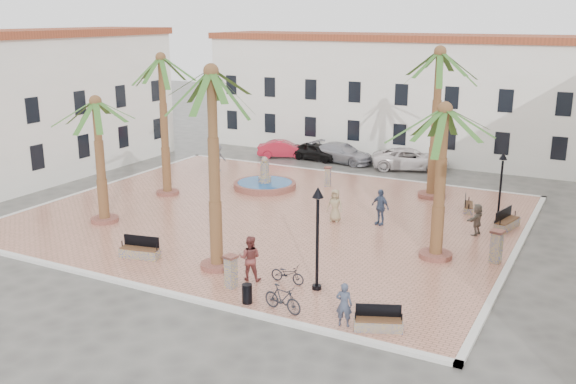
% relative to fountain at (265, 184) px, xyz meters
% --- Properties ---
extents(ground, '(120.00, 120.00, 0.00)m').
position_rel_fountain_xyz_m(ground, '(3.22, -4.81, -0.43)').
color(ground, '#56544F').
rests_on(ground, ground).
extents(plaza, '(26.00, 22.00, 0.15)m').
position_rel_fountain_xyz_m(plaza, '(3.22, -4.81, -0.36)').
color(plaza, tan).
rests_on(plaza, ground).
extents(kerb_n, '(26.30, 0.30, 0.16)m').
position_rel_fountain_xyz_m(kerb_n, '(3.22, 6.19, -0.35)').
color(kerb_n, silver).
rests_on(kerb_n, ground).
extents(kerb_s, '(26.30, 0.30, 0.16)m').
position_rel_fountain_xyz_m(kerb_s, '(3.22, -15.81, -0.35)').
color(kerb_s, silver).
rests_on(kerb_s, ground).
extents(kerb_e, '(0.30, 22.30, 0.16)m').
position_rel_fountain_xyz_m(kerb_e, '(16.22, -4.81, -0.35)').
color(kerb_e, silver).
rests_on(kerb_e, ground).
extents(kerb_w, '(0.30, 22.30, 0.16)m').
position_rel_fountain_xyz_m(kerb_w, '(-9.78, -4.81, -0.35)').
color(kerb_w, silver).
rests_on(kerb_w, ground).
extents(building_north, '(30.40, 7.40, 9.50)m').
position_rel_fountain_xyz_m(building_north, '(3.22, 15.19, 4.33)').
color(building_north, white).
rests_on(building_north, ground).
extents(building_west, '(6.40, 24.40, 10.00)m').
position_rel_fountain_xyz_m(building_west, '(-15.78, -4.81, 4.59)').
color(building_west, white).
rests_on(building_west, ground).
extents(fountain, '(4.01, 4.01, 2.07)m').
position_rel_fountain_xyz_m(fountain, '(0.00, 0.00, 0.00)').
color(fountain, '#935144').
rests_on(fountain, plaza).
extents(palm_nw, '(4.60, 4.60, 8.68)m').
position_rel_fountain_xyz_m(palm_nw, '(-4.66, -4.07, 7.25)').
color(palm_nw, '#935144').
rests_on(palm_nw, plaza).
extents(palm_sw, '(4.82, 4.82, 6.82)m').
position_rel_fountain_xyz_m(palm_sw, '(-4.23, -10.06, 5.42)').
color(palm_sw, '#935144').
rests_on(palm_sw, plaza).
extents(palm_s, '(4.78, 4.78, 8.90)m').
position_rel_fountain_xyz_m(palm_s, '(4.83, -12.71, 7.43)').
color(palm_s, '#935144').
rests_on(palm_s, plaza).
extents(palm_e, '(4.96, 4.96, 7.19)m').
position_rel_fountain_xyz_m(palm_e, '(13.06, -6.99, 5.76)').
color(palm_e, '#935144').
rests_on(palm_e, plaza).
extents(palm_ne, '(5.42, 5.42, 9.10)m').
position_rel_fountain_xyz_m(palm_ne, '(10.09, 2.97, 7.51)').
color(palm_ne, '#935144').
rests_on(palm_ne, plaza).
extents(bench_s, '(1.95, 0.93, 0.99)m').
position_rel_fountain_xyz_m(bench_s, '(1.02, -13.36, -0.00)').
color(bench_s, gray).
rests_on(bench_s, plaza).
extents(bench_se, '(1.79, 1.16, 0.91)m').
position_rel_fountain_xyz_m(bench_se, '(13.17, -14.94, -0.03)').
color(bench_se, gray).
rests_on(bench_se, plaza).
extents(bench_e, '(1.06, 2.06, 1.04)m').
position_rel_fountain_xyz_m(bench_e, '(15.25, -1.22, 0.01)').
color(bench_e, gray).
rests_on(bench_e, plaza).
extents(bench_ne, '(0.83, 1.69, 0.86)m').
position_rel_fountain_xyz_m(bench_ne, '(12.76, 1.02, -0.04)').
color(bench_ne, gray).
rests_on(bench_ne, plaza).
extents(lamppost_s, '(0.47, 0.47, 4.31)m').
position_rel_fountain_xyz_m(lamppost_s, '(9.73, -12.77, 2.64)').
color(lamppost_s, black).
rests_on(lamppost_s, plaza).
extents(lamppost_e, '(0.43, 0.43, 3.92)m').
position_rel_fountain_xyz_m(lamppost_e, '(14.67, -0.64, 2.37)').
color(lamppost_e, black).
rests_on(lamppost_e, plaza).
extents(bollard_se, '(0.59, 0.59, 1.40)m').
position_rel_fountain_xyz_m(bollard_se, '(6.56, -14.25, 0.44)').
color(bollard_se, gray).
rests_on(bollard_se, plaza).
extents(bollard_n, '(0.55, 0.55, 1.29)m').
position_rel_fountain_xyz_m(bollard_n, '(3.40, 2.32, 0.39)').
color(bollard_n, gray).
rests_on(bollard_n, plaza).
extents(bollard_e, '(0.64, 0.64, 1.52)m').
position_rel_fountain_xyz_m(bollard_e, '(15.62, -6.39, 0.51)').
color(bollard_e, gray).
rests_on(bollard_e, plaza).
extents(litter_bin, '(0.40, 0.40, 0.78)m').
position_rel_fountain_xyz_m(litter_bin, '(7.90, -15.21, 0.11)').
color(litter_bin, black).
rests_on(litter_bin, plaza).
extents(cyclist_a, '(0.67, 0.51, 1.66)m').
position_rel_fountain_xyz_m(cyclist_a, '(11.95, -15.21, 0.55)').
color(cyclist_a, '#3B4256').
rests_on(cyclist_a, plaza).
extents(bicycle_a, '(1.55, 0.58, 0.81)m').
position_rel_fountain_xyz_m(bicycle_a, '(8.38, -12.76, 0.12)').
color(bicycle_a, black).
rests_on(bicycle_a, plaza).
extents(cyclist_b, '(1.12, 0.98, 1.94)m').
position_rel_fountain_xyz_m(cyclist_b, '(6.84, -13.20, 0.69)').
color(cyclist_b, brown).
rests_on(cyclist_b, plaza).
extents(bicycle_b, '(1.79, 0.81, 1.04)m').
position_rel_fountain_xyz_m(bicycle_b, '(9.47, -15.21, 0.24)').
color(bicycle_b, black).
rests_on(bicycle_b, plaza).
extents(pedestrian_fountain_a, '(0.87, 0.57, 1.77)m').
position_rel_fountain_xyz_m(pedestrian_fountain_a, '(6.79, -4.23, 0.60)').
color(pedestrian_fountain_a, '#96825E').
rests_on(pedestrian_fountain_a, plaza).
extents(pedestrian_fountain_b, '(1.23, 0.86, 1.94)m').
position_rel_fountain_xyz_m(pedestrian_fountain_b, '(9.12, -3.62, 0.69)').
color(pedestrian_fountain_b, '#3B4966').
rests_on(pedestrian_fountain_b, plaza).
extents(pedestrian_north, '(1.14, 1.43, 1.94)m').
position_rel_fountain_xyz_m(pedestrian_north, '(-5.29, 2.52, 0.69)').
color(pedestrian_north, '#4F5054').
rests_on(pedestrian_north, plaza).
extents(pedestrian_east, '(0.79, 1.58, 1.63)m').
position_rel_fountain_xyz_m(pedestrian_east, '(14.03, -2.91, 0.53)').
color(pedestrian_east, '#6F6355').
rests_on(pedestrian_east, plaza).
extents(car_black, '(4.14, 1.94, 1.37)m').
position_rel_fountain_xyz_m(car_black, '(-0.99, 9.66, 0.25)').
color(car_black, black).
rests_on(car_black, ground).
extents(car_red, '(4.33, 2.91, 1.35)m').
position_rel_fountain_xyz_m(car_red, '(-3.59, 9.30, 0.24)').
color(car_red, '#B21C30').
rests_on(car_red, ground).
extents(car_silver, '(5.34, 2.91, 1.47)m').
position_rel_fountain_xyz_m(car_silver, '(1.20, 9.82, 0.30)').
color(car_silver, '#9D9DA5').
rests_on(car_silver, ground).
extents(car_white, '(6.06, 4.29, 1.53)m').
position_rel_fountain_xyz_m(car_white, '(6.54, 10.04, 0.34)').
color(car_white, silver).
rests_on(car_white, ground).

